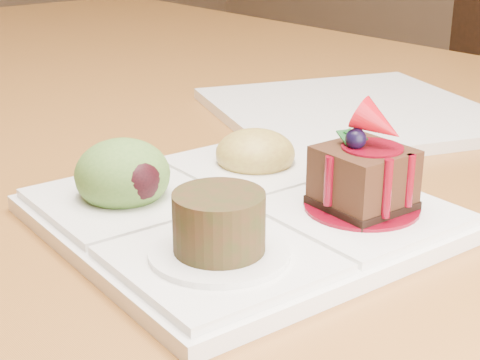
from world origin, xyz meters
TOP-DOWN VIEW (x-y plane):
  - dining_table at (0.00, 0.00)m, footprint 1.00×1.80m
  - chair_right at (0.74, 0.05)m, footprint 0.55×0.55m
  - sampler_plate at (-0.19, -0.36)m, footprint 0.27×0.27m
  - second_plate at (0.09, -0.22)m, footprint 0.36×0.36m

SIDE VIEW (x-z plane):
  - chair_right at x=0.74m, z-range 0.06..1.01m
  - dining_table at x=0.00m, z-range 0.31..1.06m
  - second_plate at x=0.09m, z-range 0.75..0.76m
  - sampler_plate at x=-0.19m, z-range 0.72..0.82m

